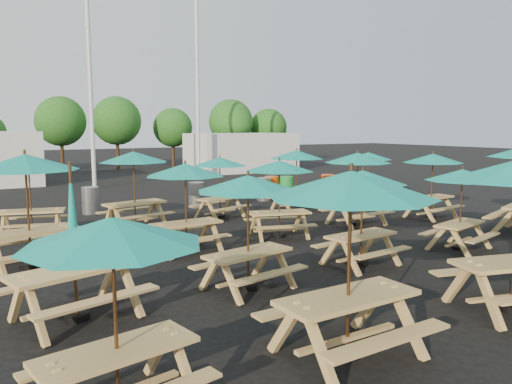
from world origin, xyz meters
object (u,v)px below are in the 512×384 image
picnic_unit_7 (134,161)px  waste_bin_4 (271,187)px  picnic_unit_15 (297,158)px  picnic_unit_0 (113,243)px  picnic_unit_6 (185,175)px  picnic_unit_11 (220,165)px  picnic_unit_1 (74,256)px  picnic_unit_9 (363,183)px  picnic_unit_10 (279,170)px  waste_bin_2 (264,189)px  waste_bin_3 (286,187)px  picnic_unit_5 (248,190)px  picnic_unit_13 (462,180)px  picnic_unit_19 (369,159)px  picnic_unit_4 (351,195)px  waste_bin_0 (91,200)px  picnic_unit_14 (358,162)px  picnic_unit_2 (26,169)px  waste_bin_1 (196,195)px  waste_bin_5 (328,185)px  picnic_unit_3 (29,168)px  picnic_unit_18 (433,162)px

picnic_unit_7 → waste_bin_4: picnic_unit_7 is taller
picnic_unit_15 → picnic_unit_0: bearing=-134.8°
picnic_unit_6 → picnic_unit_11: size_ratio=0.96×
picnic_unit_1 → picnic_unit_9: bearing=-14.0°
picnic_unit_10 → waste_bin_2: size_ratio=2.46×
waste_bin_3 → waste_bin_4: bearing=147.3°
waste_bin_2 → waste_bin_4: 0.70m
picnic_unit_0 → picnic_unit_5: bearing=31.2°
picnic_unit_6 → picnic_unit_13: (5.94, -3.24, -0.13)m
picnic_unit_9 → picnic_unit_7: bearing=108.5°
picnic_unit_6 → picnic_unit_11: picnic_unit_6 is taller
picnic_unit_0 → waste_bin_3: 16.38m
picnic_unit_19 → waste_bin_3: size_ratio=2.17×
picnic_unit_4 → waste_bin_0: size_ratio=2.64×
waste_bin_3 → picnic_unit_19: bearing=-52.8°
picnic_unit_13 → picnic_unit_6: bearing=137.5°
picnic_unit_5 → picnic_unit_13: (6.04, 0.04, -0.13)m
picnic_unit_0 → picnic_unit_14: size_ratio=0.98×
picnic_unit_2 → picnic_unit_11: 7.11m
picnic_unit_13 → waste_bin_2: bearing=75.5°
picnic_unit_2 → waste_bin_0: size_ratio=2.89×
picnic_unit_7 → waste_bin_2: size_ratio=2.57×
picnic_unit_1 → picnic_unit_15: bearing=22.4°
picnic_unit_6 → waste_bin_2: picnic_unit_6 is taller
waste_bin_1 → waste_bin_5: size_ratio=1.00×
picnic_unit_3 → picnic_unit_9: bearing=-34.4°
picnic_unit_6 → waste_bin_2: bearing=42.5°
picnic_unit_7 → picnic_unit_11: picnic_unit_7 is taller
picnic_unit_3 → picnic_unit_14: picnic_unit_14 is taller
waste_bin_2 → waste_bin_3: bearing=1.2°
picnic_unit_1 → waste_bin_3: picnic_unit_1 is taller
picnic_unit_11 → picnic_unit_19: size_ratio=1.11×
picnic_unit_3 → picnic_unit_18: size_ratio=1.11×
picnic_unit_4 → picnic_unit_14: size_ratio=1.10×
picnic_unit_3 → waste_bin_0: size_ratio=2.54×
picnic_unit_9 → waste_bin_5: 11.33m
picnic_unit_14 → waste_bin_3: picnic_unit_14 is taller
picnic_unit_1 → picnic_unit_2: size_ratio=0.92×
picnic_unit_9 → waste_bin_2: picnic_unit_9 is taller
picnic_unit_0 → waste_bin_5: size_ratio=2.34×
picnic_unit_5 → picnic_unit_4: bearing=-105.5°
waste_bin_0 → waste_bin_1: 3.83m
waste_bin_0 → waste_bin_4: size_ratio=1.00×
picnic_unit_1 → waste_bin_4: (9.83, 9.93, -0.56)m
picnic_unit_4 → picnic_unit_14: (6.15, 6.77, -0.20)m
picnic_unit_4 → picnic_unit_0: bearing=174.2°
picnic_unit_19 → waste_bin_2: picnic_unit_19 is taller
picnic_unit_15 → picnic_unit_18: bearing=-52.6°
picnic_unit_9 → picnic_unit_18: 6.76m
picnic_unit_2 → picnic_unit_7: picnic_unit_2 is taller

